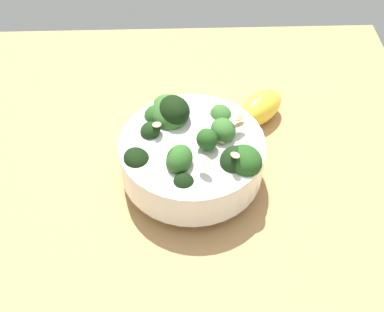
{
  "coord_description": "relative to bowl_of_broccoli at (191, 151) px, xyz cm",
  "views": [
    {
      "loc": [
        -2.08,
        38.72,
        48.6
      ],
      "look_at": [
        -3.41,
        -2.3,
        4.0
      ],
      "focal_mm": 47.48,
      "sensor_mm": 36.0,
      "label": 1
    }
  ],
  "objects": [
    {
      "name": "ground_plane",
      "position": [
        3.34,
        2.64,
        -6.38
      ],
      "size": [
        70.85,
        70.85,
        3.7
      ],
      "primitive_type": "cube",
      "color": "tan"
    },
    {
      "name": "bowl_of_broccoli",
      "position": [
        0.0,
        0.0,
        0.0
      ],
      "size": [
        17.45,
        17.69,
        9.81
      ],
      "color": "white",
      "rests_on": "ground_plane"
    },
    {
      "name": "lemon_wedge",
      "position": [
        -9.67,
        -9.9,
        -2.33
      ],
      "size": [
        8.29,
        8.08,
        4.39
      ],
      "primitive_type": "ellipsoid",
      "rotation": [
        0.0,
        0.0,
        3.89
      ],
      "color": "yellow",
      "rests_on": "ground_plane"
    }
  ]
}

